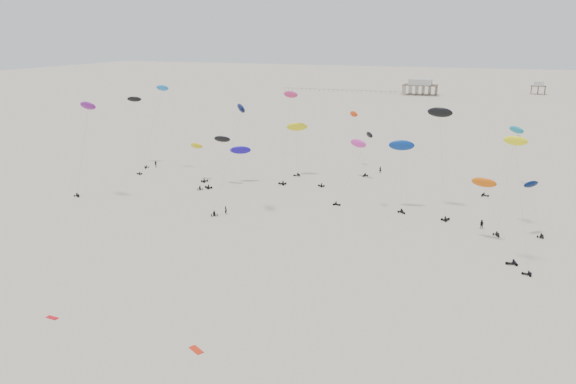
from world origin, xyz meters
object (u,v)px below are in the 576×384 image
at_px(pavilion_small, 538,89).
at_px(rig_4, 136,112).
at_px(rig_0, 512,155).
at_px(pavilion_main, 420,88).
at_px(spectator_0, 226,214).
at_px(rig_9, 518,168).

relative_size(pavilion_small, rig_4, 0.44).
distance_m(rig_0, rig_4, 105.92).
xyz_separation_m(pavilion_main, spectator_0, (-5.12, -260.32, -4.22)).
bearing_deg(spectator_0, pavilion_main, -59.89).
distance_m(pavilion_main, rig_4, 231.23).
relative_size(pavilion_small, rig_9, 0.41).
bearing_deg(rig_4, spectator_0, 122.84).
distance_m(pavilion_main, pavilion_small, 76.16).
xyz_separation_m(rig_9, spectator_0, (-57.40, 7.37, -16.86)).
distance_m(rig_4, spectator_0, 60.62).
xyz_separation_m(pavilion_main, rig_4, (-51.89, -225.05, 11.36)).
xyz_separation_m(pavilion_small, rig_9, (-17.71, -297.69, 13.38)).
relative_size(pavilion_small, spectator_0, 4.16).
bearing_deg(rig_0, pavilion_small, -118.73).
xyz_separation_m(rig_0, rig_9, (0.65, -20.29, 2.02)).
bearing_deg(rig_4, pavilion_main, -123.12).
relative_size(pavilion_main, rig_9, 0.95).
relative_size(rig_9, spectator_0, 10.22).
distance_m(pavilion_small, rig_9, 298.52).
distance_m(rig_0, spectator_0, 60.07).
height_order(rig_4, rig_9, rig_9).
bearing_deg(pavilion_small, rig_4, -115.54).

